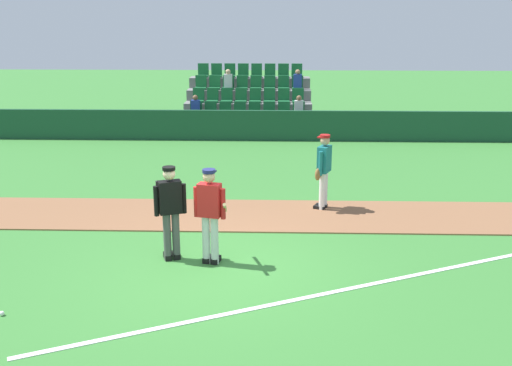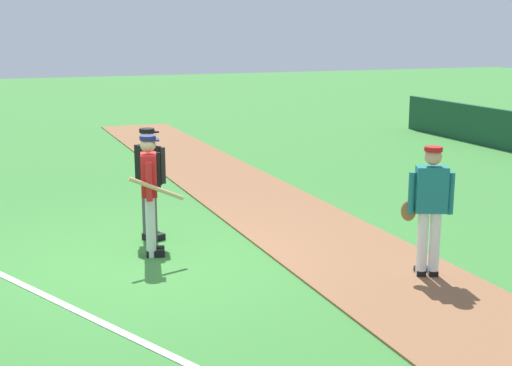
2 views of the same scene
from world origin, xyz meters
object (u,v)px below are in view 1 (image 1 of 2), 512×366
at_px(batter_red_jersey, 210,213).
at_px(baseball, 2,313).
at_px(runner_teal_jersey, 324,169).
at_px(umpire_home_plate, 170,207).

bearing_deg(batter_red_jersey, baseball, -144.93).
bearing_deg(baseball, batter_red_jersey, 35.07).
bearing_deg(baseball, runner_teal_jersey, 45.26).
bearing_deg(batter_red_jersey, runner_teal_jersey, 54.64).
distance_m(runner_teal_jersey, baseball, 7.41).
bearing_deg(runner_teal_jersey, batter_red_jersey, -125.36).
relative_size(runner_teal_jersey, baseball, 23.78).
bearing_deg(umpire_home_plate, batter_red_jersey, -12.93).
bearing_deg(baseball, umpire_home_plate, 45.50).
relative_size(umpire_home_plate, baseball, 23.78).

